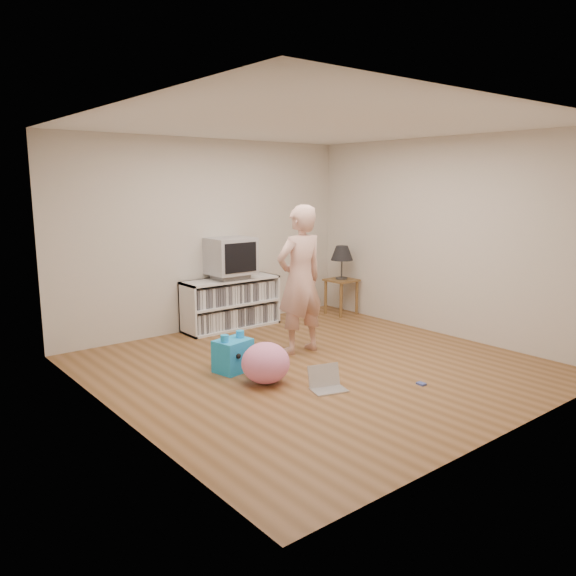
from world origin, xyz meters
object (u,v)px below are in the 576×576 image
(crt_tv, at_px, (230,256))
(person, at_px, (300,280))
(dvd_deck, at_px, (230,276))
(plush_pink, at_px, (266,363))
(media_unit, at_px, (230,303))
(side_table, at_px, (341,288))
(table_lamp, at_px, (342,254))
(plush_blue, at_px, (233,355))
(laptop, at_px, (326,383))

(crt_tv, height_order, person, person)
(dvd_deck, height_order, plush_pink, dvd_deck)
(media_unit, height_order, dvd_deck, dvd_deck)
(plush_pink, bearing_deg, crt_tv, 65.50)
(person, bearing_deg, plush_pink, 34.07)
(side_table, xyz_separation_m, table_lamp, (0.00, 0.00, 0.53))
(plush_blue, bearing_deg, table_lamp, 11.90)
(laptop, bearing_deg, side_table, 60.08)
(plush_blue, bearing_deg, plush_pink, -95.10)
(side_table, bearing_deg, table_lamp, 0.00)
(dvd_deck, xyz_separation_m, plush_blue, (-1.01, -1.58, -0.55))
(plush_blue, bearing_deg, person, -6.43)
(table_lamp, xyz_separation_m, person, (-1.78, -1.12, -0.06))
(side_table, height_order, laptop, side_table)
(crt_tv, xyz_separation_m, laptop, (-0.59, -2.61, -0.96))
(table_lamp, bearing_deg, plush_blue, -156.62)
(crt_tv, relative_size, laptop, 1.51)
(person, bearing_deg, media_unit, -87.77)
(crt_tv, relative_size, plush_pink, 1.21)
(dvd_deck, distance_m, plush_blue, 1.95)
(dvd_deck, bearing_deg, media_unit, 90.00)
(crt_tv, height_order, plush_blue, crt_tv)
(table_lamp, distance_m, laptop, 3.38)
(side_table, xyz_separation_m, person, (-1.78, -1.12, 0.47))
(dvd_deck, distance_m, crt_tv, 0.29)
(plush_blue, height_order, plush_pink, plush_blue)
(media_unit, xyz_separation_m, plush_pink, (-0.95, -2.11, -0.14))
(crt_tv, bearing_deg, table_lamp, -11.59)
(media_unit, distance_m, dvd_deck, 0.39)
(table_lamp, bearing_deg, side_table, 0.00)
(crt_tv, height_order, table_lamp, crt_tv)
(table_lamp, xyz_separation_m, plush_pink, (-2.74, -1.72, -0.73))
(crt_tv, xyz_separation_m, person, (0.01, -1.49, -0.14))
(person, relative_size, plush_pink, 3.57)
(media_unit, bearing_deg, dvd_deck, -90.00)
(plush_blue, bearing_deg, side_table, 11.90)
(dvd_deck, relative_size, side_table, 0.82)
(media_unit, distance_m, table_lamp, 1.92)
(media_unit, relative_size, plush_blue, 3.28)
(table_lamp, bearing_deg, laptop, -136.71)
(laptop, xyz_separation_m, plush_pink, (-0.36, 0.52, 0.15))
(dvd_deck, height_order, person, person)
(plush_blue, bearing_deg, laptop, -79.33)
(table_lamp, xyz_separation_m, plush_blue, (-2.80, -1.21, -0.76))
(media_unit, xyz_separation_m, table_lamp, (1.79, -0.39, 0.59))
(media_unit, relative_size, dvd_deck, 3.11)
(laptop, distance_m, plush_blue, 1.12)
(person, bearing_deg, table_lamp, -145.92)
(table_lamp, height_order, plush_pink, table_lamp)
(media_unit, xyz_separation_m, person, (0.01, -1.50, 0.53))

